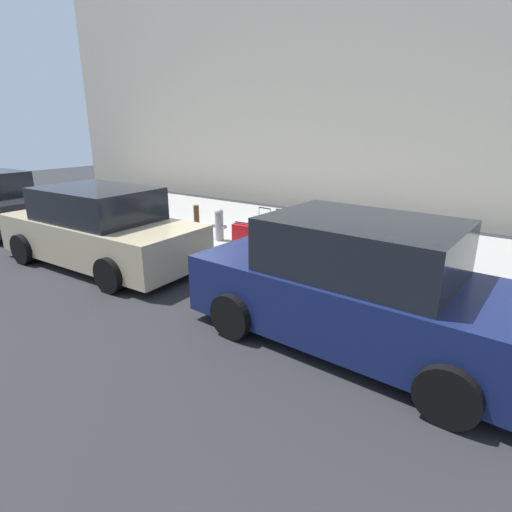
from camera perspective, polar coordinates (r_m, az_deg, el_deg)
ground_plane at (r=9.94m, az=-12.09°, el=1.20°), size 40.00×40.00×0.00m
sidewalk_curb at (r=11.68m, az=-3.09°, el=4.42°), size 18.00×5.00×0.14m
building_facade_sidewalk_side at (r=15.80m, az=9.36°, el=27.14°), size 24.00×3.00×10.75m
suitcase_navy_0 at (r=8.05m, az=12.97°, el=0.92°), size 0.47×0.28×1.05m
suitcase_maroon_1 at (r=8.23m, az=9.48°, el=1.56°), size 0.38×0.22×1.06m
suitcase_olive_2 at (r=8.54m, az=6.82°, el=1.60°), size 0.38×0.27×0.82m
suitcase_teal_3 at (r=8.71m, az=3.77°, el=2.54°), size 0.42×0.20×0.98m
suitcase_silver_4 at (r=9.02m, az=1.21°, el=3.20°), size 0.39×0.26×0.95m
suitcase_red_5 at (r=9.28m, az=-1.85°, el=2.94°), size 0.48×0.26×0.57m
fire_hydrant at (r=9.74m, az=-5.20°, el=4.55°), size 0.39×0.21×0.79m
bollard_post at (r=10.03m, az=-8.34°, el=4.80°), size 0.14×0.14×0.82m
parked_car_navy_0 at (r=5.42m, az=14.15°, el=-4.35°), size 4.53×2.17×1.70m
parked_car_beige_1 at (r=8.96m, az=-21.09°, el=3.55°), size 4.60×2.16×1.61m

